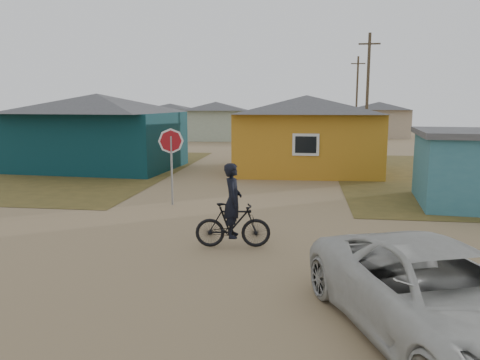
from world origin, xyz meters
name	(u,v)px	position (x,y,z in m)	size (l,w,h in m)	color
ground	(197,255)	(0.00, 0.00, 0.00)	(120.00, 120.00, 0.00)	#8E7552
grass_nw	(1,168)	(-14.00, 13.00, 0.01)	(20.00, 18.00, 0.00)	brown
house_teal	(98,130)	(-8.50, 13.50, 2.05)	(8.93, 7.08, 4.00)	#082B31
house_yellow	(306,133)	(2.50, 14.00, 2.00)	(7.72, 6.76, 3.90)	#BD7D1D
house_pale_west	(216,120)	(-6.00, 34.00, 1.86)	(7.04, 6.15, 3.60)	#A5B299
house_beige_east	(378,119)	(10.00, 40.00, 1.86)	(6.95, 6.05, 3.60)	tan
house_pale_north	(170,117)	(-14.00, 46.00, 1.75)	(6.28, 5.81, 3.40)	#A5B299
utility_pole_near	(367,93)	(6.50, 22.00, 4.14)	(1.40, 0.20, 8.00)	#4B3E2D
utility_pole_far	(357,96)	(7.50, 38.00, 4.14)	(1.40, 0.20, 8.00)	#4B3E2D
stop_sign	(171,149)	(-2.09, 5.18, 1.95)	(0.87, 0.07, 2.67)	gray
cyclist	(233,217)	(0.74, 0.71, 0.76)	(1.90, 0.75, 2.09)	black
vehicle	(440,297)	(4.46, -3.50, 0.72)	(2.40, 5.20, 1.45)	#BABBB6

